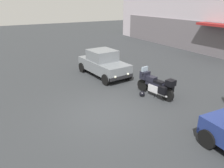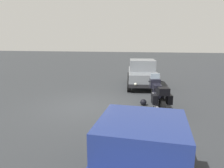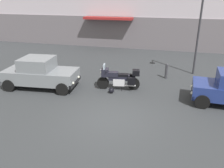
# 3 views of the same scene
# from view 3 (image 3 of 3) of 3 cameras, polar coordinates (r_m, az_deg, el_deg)

# --- Properties ---
(ground_plane) EXTENTS (80.00, 80.00, 0.00)m
(ground_plane) POSITION_cam_3_polar(r_m,az_deg,el_deg) (9.43, -0.26, -8.64)
(ground_plane) COLOR #2D3033
(motorcycle) EXTENTS (2.25, 0.94, 1.36)m
(motorcycle) POSITION_cam_3_polar(r_m,az_deg,el_deg) (12.00, 1.78, 1.47)
(motorcycle) COLOR black
(motorcycle) RESTS_ON ground
(helmet) EXTENTS (0.28, 0.28, 0.28)m
(helmet) POSITION_cam_3_polar(r_m,az_deg,el_deg) (11.69, -0.17, -1.62)
(helmet) COLOR black
(helmet) RESTS_ON ground
(car_hatchback_near) EXTENTS (3.98, 2.09, 1.64)m
(car_hatchback_near) POSITION_cam_3_polar(r_m,az_deg,el_deg) (12.76, -17.36, 2.60)
(car_hatchback_near) COLOR slate
(car_hatchback_near) RESTS_ON ground
(streetlamp_curbside) EXTENTS (0.28, 0.94, 5.14)m
(streetlamp_curbside) POSITION_cam_3_polar(r_m,az_deg,el_deg) (14.65, 21.00, 13.77)
(streetlamp_curbside) COLOR #2D2D33
(streetlamp_curbside) RESTS_ON ground
(bollard_curbside) EXTENTS (0.16, 0.16, 0.92)m
(bollard_curbside) POSITION_cam_3_polar(r_m,az_deg,el_deg) (14.00, 13.36, 3.28)
(bollard_curbside) COLOR #333338
(bollard_curbside) RESTS_ON ground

